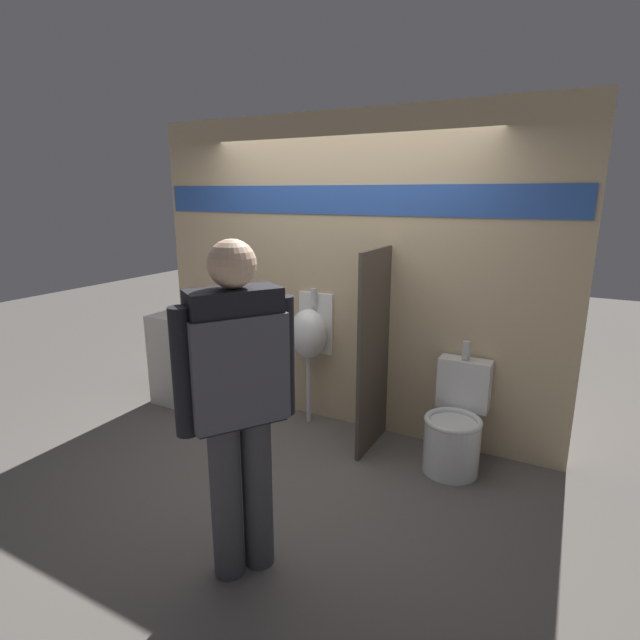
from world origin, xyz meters
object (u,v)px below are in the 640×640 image
cell_phone (207,320)px  urinal_near_counter (309,334)px  person_in_vest (237,390)px  toilet (455,428)px  sink_basin (203,308)px

cell_phone → urinal_near_counter: urinal_near_counter is taller
person_in_vest → toilet: bearing=8.2°
cell_phone → urinal_near_counter: size_ratio=0.11×
sink_basin → cell_phone: (0.19, -0.17, -0.05)m
sink_basin → toilet: size_ratio=0.40×
sink_basin → urinal_near_counter: 1.15m
sink_basin → person_in_vest: bearing=-44.7°
sink_basin → toilet: 2.58m
urinal_near_counter → toilet: 1.47m
cell_phone → person_in_vest: bearing=-45.2°
sink_basin → person_in_vest: person_in_vest is taller
sink_basin → person_in_vest: size_ratio=0.21×
sink_basin → toilet: bearing=-2.1°
cell_phone → person_in_vest: 2.18m
sink_basin → urinal_near_counter: urinal_near_counter is taller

